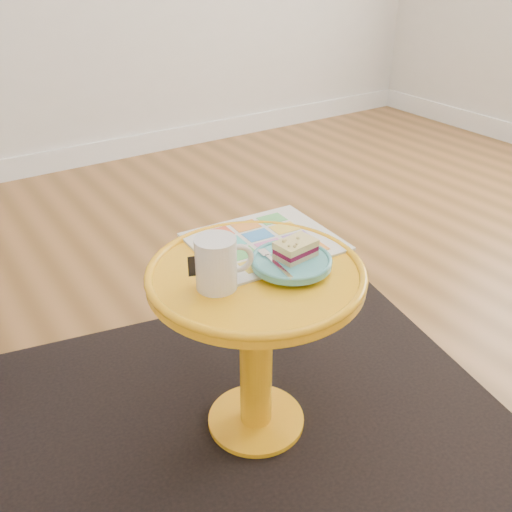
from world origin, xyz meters
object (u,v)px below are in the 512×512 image
mug (217,262)px  newspaper (264,241)px  plate (291,262)px  side_table (256,319)px

mug → newspaper: bearing=49.0°
plate → newspaper: bearing=81.1°
newspaper → plate: size_ratio=1.87×
side_table → mug: mug is taller
side_table → mug: (-0.10, -0.01, 0.19)m
side_table → newspaper: newspaper is taller
side_table → newspaper: bearing=48.0°
newspaper → side_table: bearing=-128.9°
plate → side_table: bearing=153.3°
newspaper → plate: 0.14m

